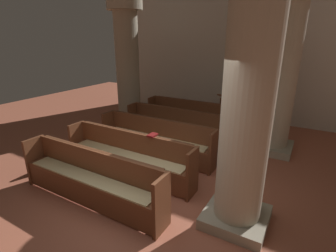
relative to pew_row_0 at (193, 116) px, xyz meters
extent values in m
plane|color=#AD5B42|center=(1.02, -3.95, -0.49)|extent=(19.20, 19.20, 0.00)
cube|color=beige|center=(1.02, 2.13, 1.76)|extent=(10.00, 0.16, 4.50)
cube|color=brown|center=(0.00, -0.02, -0.04)|extent=(2.85, 0.38, 0.05)
cube|color=brown|center=(0.00, 0.15, 0.21)|extent=(2.85, 0.04, 0.44)
cube|color=brown|center=(0.00, 0.20, 0.42)|extent=(2.74, 0.06, 0.02)
cube|color=brown|center=(-1.46, -0.02, -0.03)|extent=(0.06, 0.44, 0.92)
cube|color=brown|center=(1.46, -0.02, -0.03)|extent=(0.06, 0.44, 0.92)
cube|color=brown|center=(0.00, -0.19, -0.27)|extent=(2.85, 0.03, 0.41)
cube|color=#D1BC84|center=(0.00, -0.04, 0.00)|extent=(2.62, 0.32, 0.03)
cube|color=brown|center=(0.00, -1.06, -0.04)|extent=(2.85, 0.38, 0.05)
cube|color=brown|center=(0.00, -0.89, 0.21)|extent=(2.85, 0.04, 0.44)
cube|color=brown|center=(0.00, -0.85, 0.42)|extent=(2.74, 0.06, 0.02)
cube|color=brown|center=(-1.46, -1.06, -0.03)|extent=(0.06, 0.44, 0.92)
cube|color=brown|center=(1.46, -1.06, -0.03)|extent=(0.06, 0.44, 0.92)
cube|color=brown|center=(0.00, -1.24, -0.27)|extent=(2.85, 0.03, 0.41)
cube|color=#D1BC84|center=(0.00, -1.08, 0.00)|extent=(2.62, 0.32, 0.03)
cube|color=brown|center=(0.00, -2.10, -0.04)|extent=(2.85, 0.38, 0.05)
cube|color=brown|center=(0.00, -1.94, 0.21)|extent=(2.85, 0.04, 0.44)
cube|color=brown|center=(0.00, -1.89, 0.42)|extent=(2.74, 0.06, 0.02)
cube|color=brown|center=(-1.46, -2.10, -0.03)|extent=(0.06, 0.44, 0.92)
cube|color=brown|center=(1.46, -2.10, -0.03)|extent=(0.06, 0.44, 0.92)
cube|color=brown|center=(0.00, -2.28, -0.27)|extent=(2.85, 0.03, 0.41)
cube|color=#D1BC84|center=(0.00, -2.12, 0.00)|extent=(2.62, 0.32, 0.03)
cube|color=brown|center=(0.00, -3.15, -0.04)|extent=(2.85, 0.38, 0.05)
cube|color=brown|center=(0.00, -2.98, 0.21)|extent=(2.85, 0.04, 0.44)
cube|color=brown|center=(0.00, -2.93, 0.42)|extent=(2.74, 0.06, 0.02)
cube|color=brown|center=(-1.46, -3.15, -0.03)|extent=(0.06, 0.44, 0.92)
cube|color=brown|center=(1.46, -3.15, -0.03)|extent=(0.06, 0.44, 0.92)
cube|color=brown|center=(0.00, -3.32, -0.27)|extent=(2.85, 0.03, 0.41)
cube|color=#D1BC84|center=(0.00, -3.17, 0.00)|extent=(2.62, 0.32, 0.03)
cube|color=brown|center=(0.00, -4.19, -0.04)|extent=(2.85, 0.38, 0.05)
cube|color=brown|center=(0.00, -4.02, 0.21)|extent=(2.85, 0.04, 0.44)
cube|color=brown|center=(0.00, -3.97, 0.42)|extent=(2.74, 0.06, 0.02)
cube|color=brown|center=(-1.46, -4.19, -0.03)|extent=(0.06, 0.44, 0.92)
cube|color=brown|center=(1.46, -4.19, -0.03)|extent=(0.06, 0.44, 0.92)
cube|color=brown|center=(0.00, -4.36, -0.27)|extent=(2.85, 0.03, 0.41)
cube|color=#D1BC84|center=(0.00, -4.21, 0.00)|extent=(2.62, 0.32, 0.03)
cube|color=#9F967E|center=(2.35, -0.26, -0.40)|extent=(1.02, 1.02, 0.18)
cylinder|color=#ADA389|center=(2.35, -0.26, 1.37)|extent=(0.75, 0.75, 3.36)
cube|color=#9F967E|center=(-2.30, -0.15, -0.40)|extent=(1.02, 1.02, 0.18)
cylinder|color=#ADA389|center=(-2.30, -0.15, 1.37)|extent=(0.75, 0.75, 3.36)
cylinder|color=#B6AB90|center=(-2.30, -0.15, 3.20)|extent=(1.09, 1.09, 0.30)
cube|color=#9F967E|center=(2.35, -3.43, -0.40)|extent=(0.94, 0.94, 0.18)
cylinder|color=#ADA389|center=(2.35, -3.43, 1.37)|extent=(0.70, 0.70, 3.36)
cube|color=brown|center=(0.71, 0.92, -0.46)|extent=(0.45, 0.45, 0.06)
cube|color=brown|center=(0.71, 0.92, -0.02)|extent=(0.28, 0.28, 0.95)
cube|color=brown|center=(0.71, 0.92, 0.52)|extent=(0.48, 0.35, 0.15)
cube|color=maroon|center=(0.48, -2.94, 0.45)|extent=(0.14, 0.21, 0.04)
cube|color=maroon|center=(1.61, -0.42, -0.36)|extent=(0.38, 0.25, 0.26)
cube|color=navy|center=(1.67, -1.52, -0.39)|extent=(0.38, 0.31, 0.20)
camera|label=1|loc=(3.09, -6.83, 2.27)|focal=27.28mm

